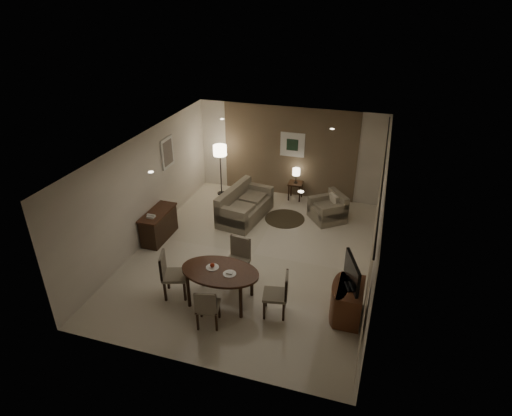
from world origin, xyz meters
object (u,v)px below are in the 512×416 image
(chair_left, at_px, (175,275))
(dining_table, at_px, (221,286))
(console_desk, at_px, (159,225))
(chair_right, at_px, (275,294))
(side_table, at_px, (295,191))
(floor_lamp, at_px, (221,170))
(armchair, at_px, (328,207))
(sofa, at_px, (245,204))
(chair_far, at_px, (236,262))
(tv_cabinet, at_px, (349,302))
(chair_near, at_px, (208,306))

(chair_left, bearing_deg, dining_table, -103.73)
(console_desk, height_order, chair_right, chair_right)
(side_table, distance_m, floor_lamp, 2.32)
(dining_table, distance_m, armchair, 4.30)
(sofa, distance_m, floor_lamp, 1.74)
(dining_table, bearing_deg, chair_left, -174.74)
(side_table, bearing_deg, chair_right, -81.98)
(sofa, bearing_deg, armchair, -66.79)
(armchair, height_order, floor_lamp, floor_lamp)
(dining_table, bearing_deg, armchair, 69.10)
(console_desk, distance_m, chair_far, 2.70)
(chair_left, relative_size, chair_right, 1.06)
(console_desk, bearing_deg, floor_lamp, 79.17)
(console_desk, bearing_deg, dining_table, -37.26)
(tv_cabinet, height_order, floor_lamp, floor_lamp)
(console_desk, xyz_separation_m, chair_far, (2.45, -1.12, 0.13))
(tv_cabinet, bearing_deg, console_desk, 162.95)
(tv_cabinet, distance_m, chair_left, 3.50)
(chair_left, xyz_separation_m, side_table, (1.38, 5.10, -0.23))
(dining_table, relative_size, chair_right, 1.70)
(console_desk, relative_size, chair_far, 1.20)
(tv_cabinet, relative_size, chair_far, 0.90)
(chair_far, height_order, armchair, chair_far)
(console_desk, bearing_deg, chair_near, -46.29)
(chair_left, height_order, sofa, chair_left)
(chair_right, bearing_deg, sofa, -163.61)
(chair_near, bearing_deg, floor_lamp, -84.46)
(dining_table, distance_m, chair_near, 0.70)
(side_table, bearing_deg, tv_cabinet, -65.97)
(chair_right, bearing_deg, floor_lamp, -158.47)
(chair_near, bearing_deg, side_table, -107.35)
(chair_right, distance_m, floor_lamp, 5.58)
(sofa, relative_size, side_table, 3.42)
(dining_table, xyz_separation_m, chair_left, (-0.95, -0.09, 0.12))
(chair_left, height_order, floor_lamp, floor_lamp)
(dining_table, height_order, chair_near, chair_near)
(console_desk, height_order, dining_table, console_desk)
(tv_cabinet, bearing_deg, chair_left, -173.64)
(floor_lamp, bearing_deg, chair_right, -58.02)
(chair_left, distance_m, side_table, 5.28)
(dining_table, xyz_separation_m, armchair, (1.53, 4.01, 0.00))
(tv_cabinet, height_order, armchair, armchair)
(chair_right, height_order, floor_lamp, floor_lamp)
(tv_cabinet, height_order, dining_table, dining_table)
(armchair, bearing_deg, floor_lamp, -139.18)
(chair_left, bearing_deg, chair_near, -141.01)
(chair_far, xyz_separation_m, chair_right, (1.05, -0.73, -0.04))
(chair_left, distance_m, armchair, 4.80)
(tv_cabinet, xyz_separation_m, sofa, (-3.16, 3.15, 0.07))
(floor_lamp, bearing_deg, chair_left, -79.76)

